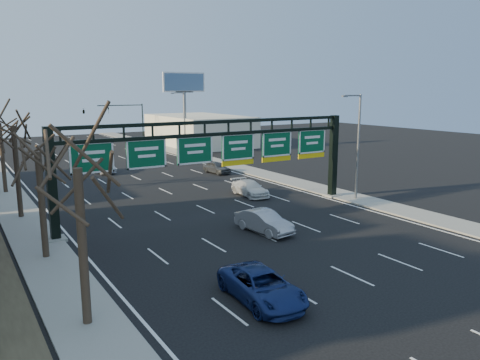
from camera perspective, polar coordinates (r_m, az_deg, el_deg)
ground at (r=29.32m, az=5.01°, el=-7.73°), size 160.00×160.00×0.00m
sidewalk_left at (r=43.30m, az=-25.96°, el=-2.59°), size 3.00×120.00×0.12m
sidewalk_right at (r=52.32m, az=3.02°, el=0.70°), size 3.00×120.00×0.12m
lane_markings at (r=46.30m, az=-10.07°, el=-0.88°), size 21.60×120.00×0.01m
sign_gantry at (r=34.89m, az=-2.59°, el=3.13°), size 24.60×1.20×7.20m
building_right_distant at (r=81.25m, az=-5.04°, el=6.08°), size 12.00×20.00×5.00m
tree_near at (r=18.63m, az=-19.43°, el=4.50°), size 3.60×3.60×8.86m
tree_gantry at (r=27.48m, az=-23.61°, el=5.32°), size 3.60×3.60×8.48m
tree_mid at (r=37.34m, az=-26.08°, el=7.53°), size 3.60×3.60×9.24m
streetlight_near at (r=40.83m, az=14.10°, el=4.60°), size 2.15×0.22×9.00m
streetlight_far at (r=68.80m, az=-6.87°, el=7.31°), size 2.15×0.22×9.00m
billboard_right at (r=74.25m, az=-6.82°, el=10.66°), size 7.00×0.50×12.00m
traffic_signal_mast at (r=80.41m, az=-15.94°, el=7.79°), size 10.16×0.54×7.00m
car_blue_suv at (r=21.53m, az=2.68°, el=-12.80°), size 2.67×5.23×1.42m
car_silver_sedan at (r=31.29m, az=2.92°, el=-5.08°), size 2.15×4.63×1.47m
car_white_wagon at (r=41.98m, az=1.21°, el=-1.01°), size 2.08×4.67×1.33m
car_grey_far at (r=53.31m, az=-2.86°, el=1.56°), size 2.00×4.08×1.34m
car_silver_distant at (r=55.71m, az=-16.37°, el=1.56°), size 1.84×4.37×1.40m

